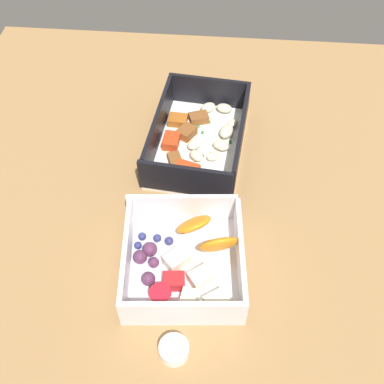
# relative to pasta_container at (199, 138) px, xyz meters

# --- Properties ---
(table_surface) EXTENTS (0.80, 0.80, 0.02)m
(table_surface) POSITION_rel_pasta_container_xyz_m (-0.10, 0.01, -0.03)
(table_surface) COLOR #9E7547
(table_surface) RESTS_ON ground
(pasta_container) EXTENTS (0.21, 0.15, 0.06)m
(pasta_container) POSITION_rel_pasta_container_xyz_m (0.00, 0.00, 0.00)
(pasta_container) COLOR white
(pasta_container) RESTS_ON table_surface
(fruit_bowl) EXTENTS (0.17, 0.16, 0.06)m
(fruit_bowl) POSITION_rel_pasta_container_xyz_m (-0.22, 0.00, 0.00)
(fruit_bowl) COLOR white
(fruit_bowl) RESTS_ON table_surface
(paper_cup_liner) EXTENTS (0.03, 0.03, 0.02)m
(paper_cup_liner) POSITION_rel_pasta_container_xyz_m (-0.33, 0.00, -0.01)
(paper_cup_liner) COLOR white
(paper_cup_liner) RESTS_ON table_surface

